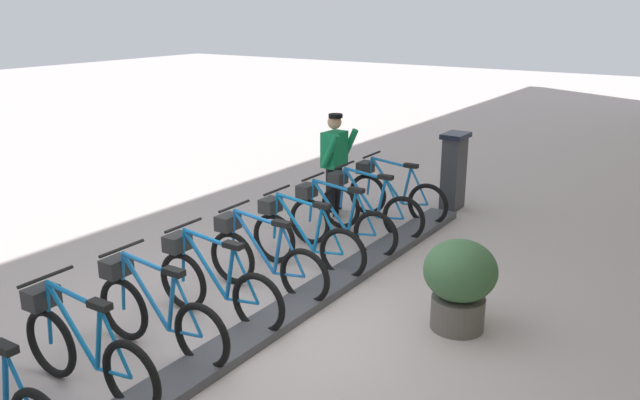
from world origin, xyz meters
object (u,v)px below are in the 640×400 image
at_px(payment_kiosk, 454,170).
at_px(bike_docked_6, 155,312).
at_px(bike_docked_1, 367,206).
at_px(planter_bush, 460,280).
at_px(bike_docked_3, 302,238).
at_px(bike_docked_2, 337,221).
at_px(bike_docked_0, 393,193).
at_px(worker_near_rack, 335,161).
at_px(bike_docked_4, 262,258).
at_px(bike_docked_7, 82,348).
at_px(bike_docked_5, 213,282).

height_order(payment_kiosk, bike_docked_6, payment_kiosk).
relative_size(bike_docked_1, planter_bush, 1.77).
bearing_deg(bike_docked_6, bike_docked_3, -90.00).
bearing_deg(bike_docked_2, bike_docked_0, -90.00).
bearing_deg(worker_near_rack, planter_bush, 141.28).
bearing_deg(bike_docked_4, bike_docked_2, -90.00).
height_order(bike_docked_2, bike_docked_3, same).
height_order(bike_docked_2, bike_docked_4, same).
bearing_deg(bike_docked_6, bike_docked_0, -90.00).
xyz_separation_m(bike_docked_3, worker_near_rack, (0.85, -2.10, 0.48)).
distance_m(bike_docked_1, bike_docked_7, 4.96).
relative_size(bike_docked_5, bike_docked_7, 1.00).
distance_m(bike_docked_3, planter_bush, 2.30).
height_order(bike_docked_5, bike_docked_6, same).
relative_size(bike_docked_2, worker_near_rack, 1.04).
bearing_deg(bike_docked_1, payment_kiosk, -106.92).
bearing_deg(worker_near_rack, bike_docked_7, 98.89).
height_order(payment_kiosk, bike_docked_3, payment_kiosk).
relative_size(bike_docked_7, worker_near_rack, 1.04).
distance_m(bike_docked_6, bike_docked_7, 0.83).
relative_size(bike_docked_6, bike_docked_7, 1.00).
distance_m(bike_docked_3, worker_near_rack, 2.31).
bearing_deg(bike_docked_2, bike_docked_1, -90.00).
height_order(bike_docked_4, bike_docked_6, same).
height_order(bike_docked_4, bike_docked_5, same).
height_order(bike_docked_3, bike_docked_7, same).
xyz_separation_m(bike_docked_3, bike_docked_5, (0.00, 1.65, 0.00)).
height_order(bike_docked_2, bike_docked_6, same).
bearing_deg(bike_docked_7, planter_bush, -127.86).
xyz_separation_m(bike_docked_2, bike_docked_7, (0.00, 4.13, 0.00)).
bearing_deg(planter_bush, bike_docked_1, -42.16).
relative_size(payment_kiosk, bike_docked_7, 0.74).
relative_size(bike_docked_3, bike_docked_4, 1.00).
distance_m(bike_docked_1, planter_bush, 3.05).
height_order(payment_kiosk, planter_bush, payment_kiosk).
distance_m(bike_docked_1, bike_docked_4, 2.48).
bearing_deg(bike_docked_7, bike_docked_2, -90.00).
bearing_deg(planter_bush, bike_docked_2, -28.38).
relative_size(bike_docked_0, bike_docked_1, 1.00).
height_order(payment_kiosk, bike_docked_5, payment_kiosk).
bearing_deg(worker_near_rack, bike_docked_5, 102.71).
height_order(bike_docked_1, bike_docked_3, same).
relative_size(bike_docked_2, planter_bush, 1.77).
height_order(bike_docked_2, planter_bush, bike_docked_2).
distance_m(bike_docked_2, bike_docked_3, 0.83).
xyz_separation_m(bike_docked_2, worker_near_rack, (0.85, -1.27, 0.48)).
height_order(bike_docked_6, planter_bush, bike_docked_6).
bearing_deg(bike_docked_3, payment_kiosk, -99.19).
relative_size(bike_docked_0, bike_docked_7, 1.00).
bearing_deg(bike_docked_1, bike_docked_3, 90.00).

